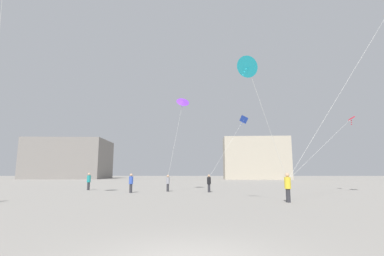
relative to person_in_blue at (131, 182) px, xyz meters
name	(u,v)px	position (x,y,z in m)	size (l,w,h in m)	color
person_in_blue	(131,182)	(0.00, 0.00, 0.00)	(0.37, 0.37, 1.71)	#2D2D33
person_in_yellow	(288,186)	(11.39, -8.04, 0.04)	(0.39, 0.39, 1.78)	#2D2D33
person_in_black	(209,183)	(7.05, 0.83, -0.05)	(0.35, 0.35, 1.61)	#2D2D33
person_in_teal	(89,181)	(-5.26, 3.93, 0.03)	(0.38, 0.38, 1.76)	#2D2D33
person_in_grey	(168,182)	(3.15, 1.82, -0.07)	(0.34, 0.34, 1.58)	#2D2D33
kite_cyan_diamond	(248,67)	(8.79, -9.97, 6.95)	(3.37, 2.68, 7.22)	#1EB2C6
kite_cobalt_delta	(244,120)	(12.60, 12.88, 8.05)	(6.24, 13.09, 8.32)	blue
kite_violet_diamond	(183,102)	(4.54, 2.01, 7.95)	(2.17, 1.28, 8.17)	purple
kite_crimson_delta	(349,120)	(20.44, 0.69, 5.76)	(9.80, 9.66, 5.91)	red
building_left_hall	(70,159)	(-31.50, 58.72, 4.81)	(22.29, 17.84, 11.48)	gray
building_centre_hall	(256,158)	(22.50, 50.94, 4.69)	(17.56, 9.01, 11.25)	#B2A893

